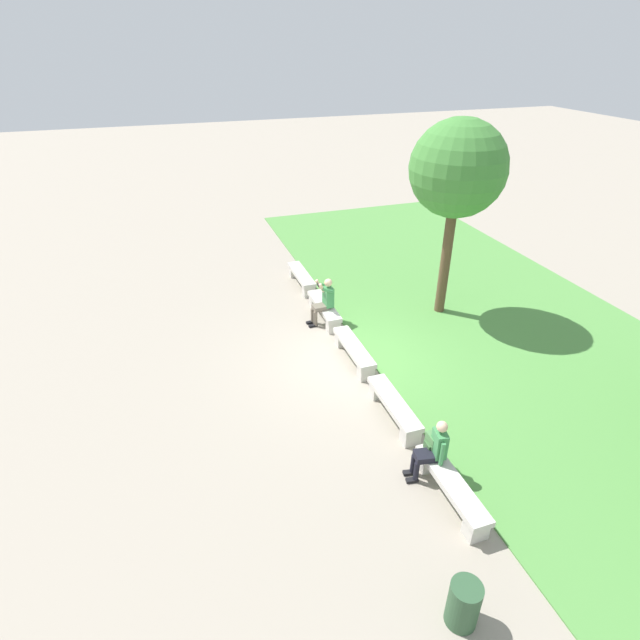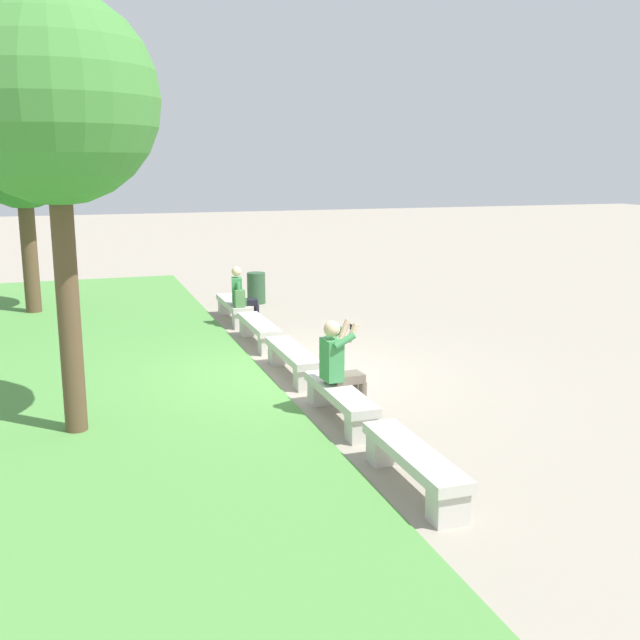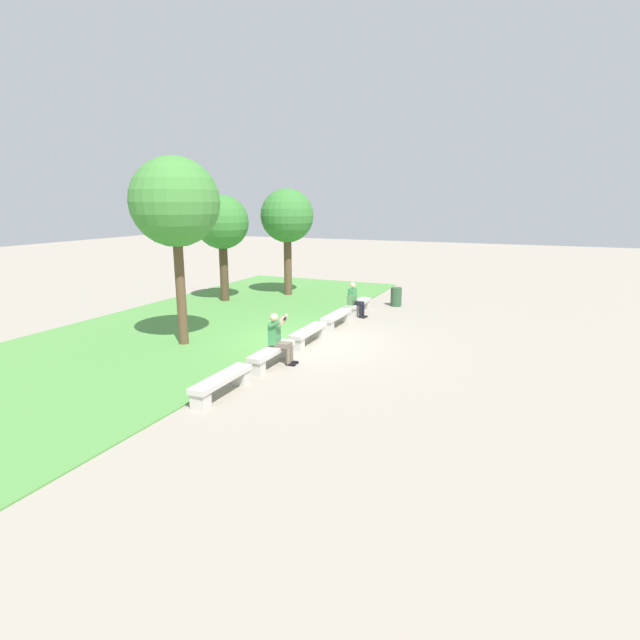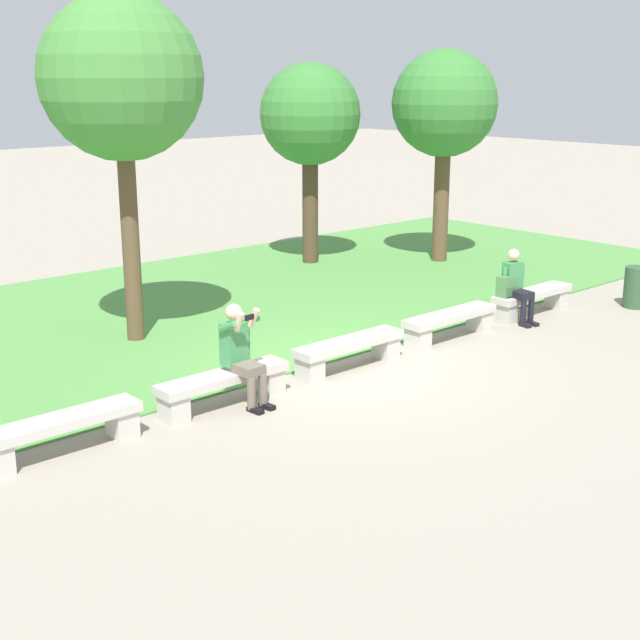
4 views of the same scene
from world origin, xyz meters
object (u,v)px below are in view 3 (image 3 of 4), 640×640
at_px(bench_near, 272,354).
at_px(bench_far, 336,318).
at_px(tree_behind_wall, 222,224).
at_px(bench_end, 358,305).
at_px(person_distant, 355,298).
at_px(bench_mid, 309,333).
at_px(backpack, 351,300).
at_px(trash_bin, 396,297).
at_px(tree_left_background, 175,203).
at_px(tree_right_background, 287,217).
at_px(person_photographer, 279,336).
at_px(bench_main, 222,382).

bearing_deg(bench_near, bench_far, 0.00).
bearing_deg(tree_behind_wall, bench_end, -89.81).
bearing_deg(tree_behind_wall, person_distant, -95.41).
height_order(bench_mid, backpack, backpack).
xyz_separation_m(backpack, trash_bin, (2.61, -0.99, -0.25)).
distance_m(bench_end, trash_bin, 2.09).
bearing_deg(tree_behind_wall, tree_left_background, -156.52).
bearing_deg(person_distant, tree_right_background, 55.51).
xyz_separation_m(person_photographer, backpack, (5.74, 0.11, -0.11)).
bearing_deg(bench_mid, person_photographer, -177.79).
bearing_deg(bench_mid, tree_left_background, 115.38).
bearing_deg(bench_far, tree_left_background, 138.98).
distance_m(bench_end, backpack, 0.82).
distance_m(person_distant, tree_behind_wall, 6.56).
height_order(bench_mid, bench_far, same).
bearing_deg(tree_right_background, backpack, -126.61).
bearing_deg(person_photographer, tree_left_background, 82.69).
height_order(tree_left_background, tree_right_background, tree_left_background).
bearing_deg(tree_right_background, tree_behind_wall, 141.93).
distance_m(person_photographer, tree_right_background, 10.12).
relative_size(bench_mid, bench_end, 1.00).
bearing_deg(trash_bin, bench_main, 174.95).
xyz_separation_m(bench_mid, tree_behind_wall, (4.47, 5.95, 2.93)).
distance_m(backpack, tree_right_background, 5.84).
relative_size(bench_main, person_photographer, 1.43).
relative_size(tree_behind_wall, trash_bin, 5.85).
relative_size(bench_main, bench_mid, 1.00).
distance_m(bench_main, person_distant, 8.39).
distance_m(backpack, trash_bin, 2.80).
bearing_deg(tree_left_background, backpack, -31.81).
distance_m(bench_far, tree_right_background, 6.90).
height_order(tree_behind_wall, tree_left_background, tree_left_background).
distance_m(bench_near, person_distant, 6.15).
bearing_deg(person_distant, bench_end, 6.32).
distance_m(bench_main, bench_far, 6.73).
distance_m(bench_mid, person_distant, 3.91).
relative_size(bench_near, backpack, 4.40).
bearing_deg(bench_near, bench_end, 0.00).
xyz_separation_m(person_distant, backpack, (-0.16, 0.09, -0.05)).
distance_m(bench_main, person_photographer, 2.51).
distance_m(bench_mid, bench_far, 2.24).
bearing_deg(tree_right_background, person_distant, -124.49).
distance_m(person_photographer, trash_bin, 8.41).
bearing_deg(tree_behind_wall, person_photographer, -137.08).
relative_size(bench_main, bench_near, 1.00).
relative_size(person_distant, tree_behind_wall, 0.29).
bearing_deg(trash_bin, person_distant, 159.98).
height_order(bench_main, tree_right_background, tree_right_background).
distance_m(bench_end, person_photographer, 6.51).
relative_size(person_photographer, person_distant, 1.05).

